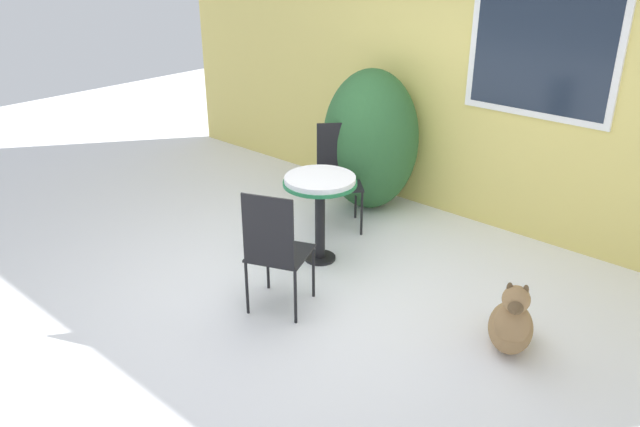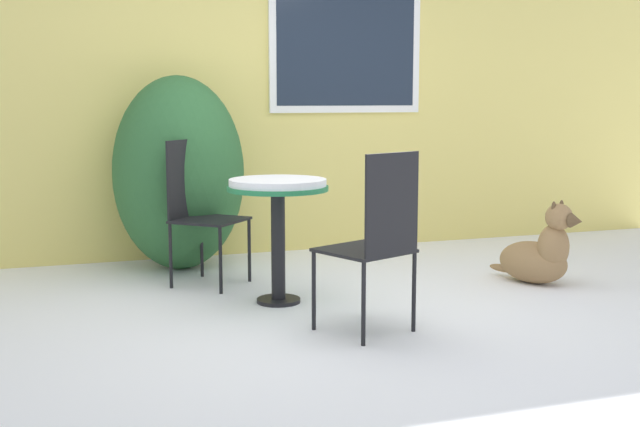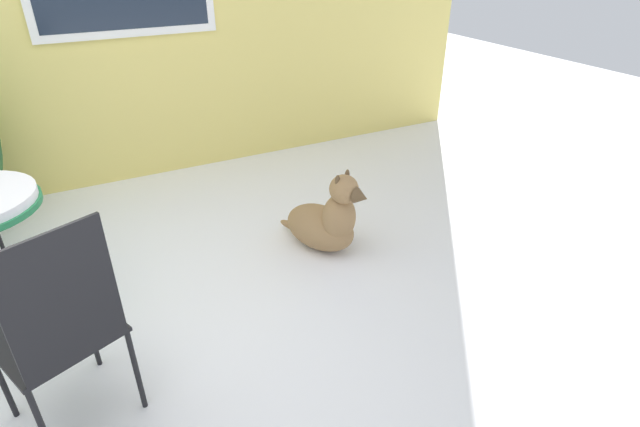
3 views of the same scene
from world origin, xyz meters
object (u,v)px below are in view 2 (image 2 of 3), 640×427
Objects in this scene: patio_table at (278,200)px; patio_chair_near_table at (199,207)px; patio_chair_far_side at (376,237)px; dog at (540,254)px.

patio_chair_near_table reaches higher than patio_table.
patio_chair_far_side is 1.47× the size of dog.
patio_chair_near_table is at bearing 136.23° from dog.
patio_chair_far_side is (0.31, -0.85, -0.11)m from patio_table.
patio_chair_near_table reaches higher than dog.
patio_chair_far_side reaches higher than patio_table.
patio_table is 0.78× the size of patio_chair_far_side.
patio_chair_far_side is 1.79m from dog.
patio_chair_far_side is at bearing -179.15° from dog.
patio_chair_far_side is at bearing -112.96° from patio_chair_near_table.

